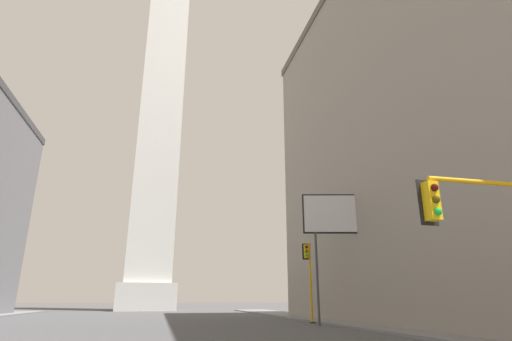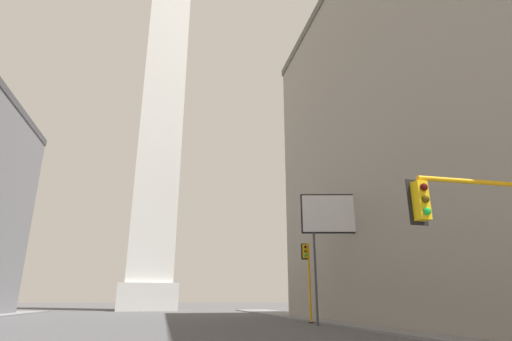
# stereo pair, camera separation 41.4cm
# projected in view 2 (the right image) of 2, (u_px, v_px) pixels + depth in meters

# --- Properties ---
(sidewalk_right) EXTENTS (5.00, 83.10, 0.15)m
(sidewalk_right) POSITION_uv_depth(u_px,v_px,m) (376.00, 326.00, 27.29)
(sidewalk_right) COLOR slate
(sidewalk_right) RESTS_ON ground_plane
(obelisk) EXTENTS (9.32, 9.32, 76.47)m
(obelisk) POSITION_uv_depth(u_px,v_px,m) (164.00, 105.00, 76.34)
(obelisk) COLOR silver
(obelisk) RESTS_ON ground_plane
(traffic_light_mid_right) EXTENTS (0.76, 0.53, 6.29)m
(traffic_light_mid_right) POSITION_uv_depth(u_px,v_px,m) (307.00, 269.00, 32.59)
(traffic_light_mid_right) COLOR orange
(traffic_light_mid_right) RESTS_ON ground_plane
(billboard_sign) EXTENTS (5.48, 1.49, 9.67)m
(billboard_sign) POSITION_uv_depth(u_px,v_px,m) (337.00, 218.00, 30.76)
(billboard_sign) COLOR #3F3F42
(billboard_sign) RESTS_ON ground_plane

